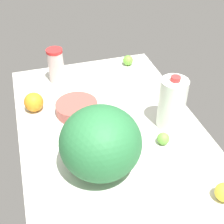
{
  "coord_description": "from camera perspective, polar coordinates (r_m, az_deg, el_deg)",
  "views": [
    {
      "loc": [
        -93.6,
        28.11,
        90.36
      ],
      "look_at": [
        0.0,
        0.0,
        13.0
      ],
      "focal_mm": 50.0,
      "sensor_mm": 36.0,
      "label": 1
    }
  ],
  "objects": [
    {
      "name": "countertop",
      "position": [
        1.32,
        0.0,
        -3.91
      ],
      "size": [
        120.0,
        76.0,
        3.0
      ],
      "primitive_type": "cube",
      "color": "silver",
      "rests_on": "ground"
    },
    {
      "name": "lime_loose",
      "position": [
        1.25,
        9.35,
        -4.82
      ],
      "size": [
        5.01,
        5.01,
        5.01
      ],
      "primitive_type": "sphere",
      "color": "#6CB441",
      "rests_on": "countertop"
    },
    {
      "name": "milk_jug",
      "position": [
        1.3,
        10.91,
        1.57
      ],
      "size": [
        11.18,
        11.18,
        23.92
      ],
      "color": "white",
      "rests_on": "countertop"
    },
    {
      "name": "mixing_bowl",
      "position": [
        1.4,
        -6.46,
        0.7
      ],
      "size": [
        18.6,
        18.6,
        5.29
      ],
      "primitive_type": "cylinder",
      "color": "#AD5148",
      "rests_on": "countertop"
    },
    {
      "name": "lemon_by_jug",
      "position": [
        1.12,
        19.88,
        -13.64
      ],
      "size": [
        6.47,
        6.47,
        6.47
      ],
      "primitive_type": "sphere",
      "color": "yellow",
      "rests_on": "countertop"
    },
    {
      "name": "orange_beside_bowl",
      "position": [
        1.44,
        -14.12,
        1.76
      ],
      "size": [
        8.73,
        8.73,
        8.73
      ],
      "primitive_type": "sphere",
      "color": "orange",
      "rests_on": "countertop"
    },
    {
      "name": "tumbler_cup",
      "position": [
        1.6,
        -10.2,
        8.33
      ],
      "size": [
        8.01,
        8.01,
        17.83
      ],
      "color": "beige",
      "rests_on": "countertop"
    },
    {
      "name": "lime_far_back",
      "position": [
        1.75,
        2.94,
        9.41
      ],
      "size": [
        5.58,
        5.58,
        5.58
      ],
      "primitive_type": "sphere",
      "color": "#6CBA3A",
      "rests_on": "countertop"
    },
    {
      "name": "watermelon",
      "position": [
        1.07,
        -2.11,
        -5.63
      ],
      "size": [
        28.67,
        28.67,
        25.49
      ],
      "primitive_type": "ellipsoid",
      "color": "#2B743F",
      "rests_on": "countertop"
    }
  ]
}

